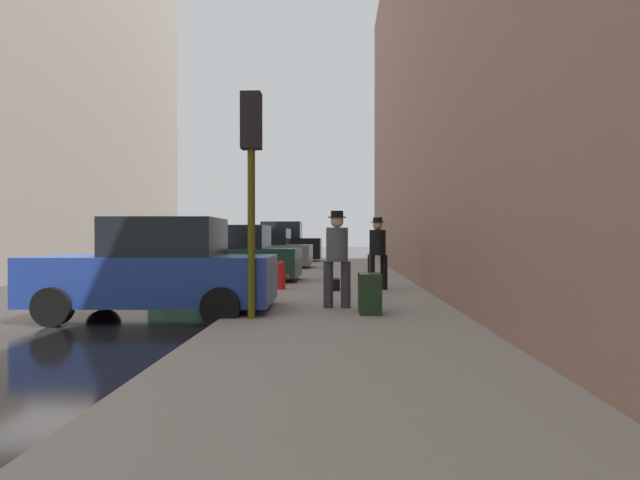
# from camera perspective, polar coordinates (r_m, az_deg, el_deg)

# --- Properties ---
(ground_plane) EXTENTS (120.00, 120.00, 0.00)m
(ground_plane) POSITION_cam_1_polar(r_m,az_deg,el_deg) (11.80, -28.02, -6.74)
(ground_plane) COLOR black
(sidewalk) EXTENTS (4.00, 40.00, 0.15)m
(sidewalk) POSITION_cam_1_polar(r_m,az_deg,el_deg) (10.20, 2.78, -7.39)
(sidewalk) COLOR gray
(sidewalk) RESTS_ON ground_plane
(parked_blue_sedan) EXTENTS (4.25, 2.15, 1.79)m
(parked_blue_sedan) POSITION_cam_1_polar(r_m,az_deg,el_deg) (9.44, -17.98, -3.31)
(parked_blue_sedan) COLOR navy
(parked_blue_sedan) RESTS_ON ground_plane
(parked_dark_green_sedan) EXTENTS (4.26, 2.17, 1.79)m
(parked_dark_green_sedan) POSITION_cam_1_polar(r_m,az_deg,el_deg) (15.10, -10.21, -1.92)
(parked_dark_green_sedan) COLOR #193828
(parked_dark_green_sedan) RESTS_ON ground_plane
(parked_gray_coupe) EXTENTS (4.26, 2.17, 1.79)m
(parked_gray_coupe) POSITION_cam_1_polar(r_m,az_deg,el_deg) (21.30, -6.55, -1.24)
(parked_gray_coupe) COLOR slate
(parked_gray_coupe) RESTS_ON ground_plane
(parked_black_suv) EXTENTS (4.61, 2.08, 2.25)m
(parked_black_suv) POSITION_cam_1_polar(r_m,az_deg,el_deg) (26.90, -4.70, -0.51)
(parked_black_suv) COLOR black
(parked_black_suv) RESTS_ON ground_plane
(fire_hydrant) EXTENTS (0.42, 0.22, 0.70)m
(fire_hydrant) POSITION_cam_1_polar(r_m,az_deg,el_deg) (12.44, -4.48, -4.03)
(fire_hydrant) COLOR red
(fire_hydrant) RESTS_ON sidewalk
(traffic_light) EXTENTS (0.32, 0.32, 3.60)m
(traffic_light) POSITION_cam_1_polar(r_m,az_deg,el_deg) (8.13, -7.85, 9.60)
(traffic_light) COLOR #514C0F
(traffic_light) RESTS_ON sidewalk
(pedestrian_with_beanie) EXTENTS (0.50, 0.41, 1.78)m
(pedestrian_with_beanie) POSITION_cam_1_polar(r_m,az_deg,el_deg) (9.15, 1.96, -1.61)
(pedestrian_with_beanie) COLOR #333338
(pedestrian_with_beanie) RESTS_ON sidewalk
(pedestrian_with_fedora) EXTENTS (0.52, 0.46, 1.78)m
(pedestrian_with_fedora) POSITION_cam_1_polar(r_m,az_deg,el_deg) (12.34, 6.60, -1.09)
(pedestrian_with_fedora) COLOR black
(pedestrian_with_fedora) RESTS_ON sidewalk
(rolling_suitcase) EXTENTS (0.38, 0.57, 1.04)m
(rolling_suitcase) POSITION_cam_1_polar(r_m,az_deg,el_deg) (8.55, 5.69, -6.09)
(rolling_suitcase) COLOR black
(rolling_suitcase) RESTS_ON sidewalk
(duffel_bag) EXTENTS (0.32, 0.44, 0.28)m
(duffel_bag) POSITION_cam_1_polar(r_m,az_deg,el_deg) (12.20, 1.53, -5.09)
(duffel_bag) COLOR black
(duffel_bag) RESTS_ON sidewalk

